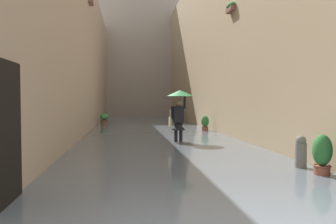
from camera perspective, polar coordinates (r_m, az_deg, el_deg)
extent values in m
plane|color=gray|center=(16.62, -3.03, -3.45)|extent=(67.52, 67.52, 0.00)
cube|color=slate|center=(16.62, -3.03, -3.27)|extent=(6.82, 33.01, 0.10)
cube|color=tan|center=(17.57, 10.07, 12.45)|extent=(1.80, 31.01, 9.55)
cube|color=brown|center=(13.84, 10.90, 17.22)|extent=(0.20, 0.70, 0.18)
ellipsoid|color=#428947|center=(13.89, 10.91, 17.86)|extent=(0.28, 0.76, 0.24)
cube|color=tan|center=(16.88, -16.64, 10.30)|extent=(1.80, 31.01, 8.08)
cube|color=black|center=(5.27, -26.48, -3.81)|extent=(0.08, 1.10, 2.20)
cube|color=brown|center=(17.03, -13.35, 18.23)|extent=(0.20, 0.70, 0.18)
cube|color=#A89989|center=(31.27, -5.13, 10.64)|extent=(9.62, 1.80, 12.46)
cube|color=#2D2319|center=(11.78, 1.39, -5.52)|extent=(0.11, 0.24, 0.10)
cylinder|color=black|center=(11.73, 1.40, -3.59)|extent=(0.12, 0.12, 0.70)
cube|color=#2D2319|center=(11.81, 2.26, -5.50)|extent=(0.11, 0.24, 0.10)
cylinder|color=black|center=(11.76, 2.26, -3.57)|extent=(0.12, 0.12, 0.70)
cube|color=black|center=(11.70, 1.83, -0.41)|extent=(0.38, 0.23, 0.60)
cone|color=black|center=(11.73, 1.83, -2.46)|extent=(0.51, 0.51, 0.28)
sphere|color=#8C664C|center=(11.69, 1.84, 1.57)|extent=(0.22, 0.22, 0.22)
cylinder|color=black|center=(11.73, 2.94, 1.65)|extent=(0.09, 0.09, 0.44)
cylinder|color=black|center=(11.66, 0.72, -0.12)|extent=(0.09, 0.09, 0.48)
cylinder|color=black|center=(11.70, 2.13, 2.20)|extent=(0.02, 0.02, 0.46)
cone|color=#338C4C|center=(11.70, 2.13, 3.33)|extent=(0.97, 0.97, 0.22)
cylinder|color=black|center=(11.71, 2.13, 4.02)|extent=(0.01, 0.01, 0.08)
cube|color=beige|center=(11.64, 0.35, -1.80)|extent=(0.07, 0.28, 0.32)
torus|color=beige|center=(11.63, 0.35, -0.42)|extent=(0.03, 0.30, 0.30)
cylinder|color=brown|center=(7.42, 25.36, -9.60)|extent=(0.32, 0.32, 0.28)
torus|color=brown|center=(7.39, 25.37, -8.53)|extent=(0.35, 0.35, 0.04)
ellipsoid|color=#2D7033|center=(7.34, 25.41, -6.06)|extent=(0.39, 0.39, 0.64)
cylinder|color=brown|center=(20.46, -11.13, -1.93)|extent=(0.44, 0.44, 0.36)
torus|color=brown|center=(20.45, -11.13, -1.43)|extent=(0.47, 0.47, 0.04)
ellipsoid|color=#428947|center=(20.43, -11.14, -0.81)|extent=(0.53, 0.53, 0.44)
cylinder|color=#9E563D|center=(22.95, 2.11, -1.43)|extent=(0.39, 0.39, 0.37)
torus|color=brown|center=(22.94, 2.11, -0.98)|extent=(0.43, 0.43, 0.04)
ellipsoid|color=#2D7033|center=(22.93, 2.11, -0.29)|extent=(0.47, 0.47, 0.55)
cylinder|color=brown|center=(16.12, 6.51, -3.12)|extent=(0.31, 0.31, 0.29)
torus|color=brown|center=(16.11, 6.51, -2.61)|extent=(0.35, 0.35, 0.04)
ellipsoid|color=#2D7033|center=(16.09, 6.52, -1.63)|extent=(0.38, 0.38, 0.55)
cylinder|color=slate|center=(7.94, 22.23, -7.40)|extent=(0.25, 0.25, 0.66)
sphere|color=slate|center=(7.89, 22.27, -4.63)|extent=(0.23, 0.23, 0.23)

